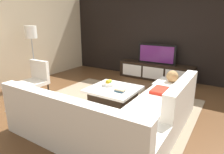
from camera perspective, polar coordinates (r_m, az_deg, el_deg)
ground_plane at (r=4.23m, az=0.85°, el=-8.70°), size 14.00×14.00×0.00m
feature_wall_back at (r=6.31m, az=14.04°, el=12.32°), size 6.40×0.12×2.80m
side_wall_left at (r=6.25m, az=-24.52°, el=11.33°), size 0.12×5.20×2.80m
area_rug at (r=4.27m, az=-0.31°, el=-8.34°), size 3.35×2.73×0.01m
media_console at (r=6.20m, az=12.43°, el=1.57°), size 2.25×0.48×0.50m
television at (r=6.09m, az=12.73°, el=6.49°), size 1.15×0.06×0.58m
sectional_couch at (r=3.19m, az=1.02°, el=-11.69°), size 2.46×2.42×0.83m
coffee_table at (r=4.27m, az=0.40°, el=-5.47°), size 1.02×0.97×0.38m
accent_chair_near at (r=4.92m, az=-21.12°, el=-0.10°), size 0.57×0.53×0.87m
floor_lamp at (r=5.67m, az=-22.32°, el=10.80°), size 0.30×0.30×1.63m
ottoman at (r=4.81m, az=16.69°, el=-3.66°), size 0.70×0.70×0.40m
fruit_bowl at (r=4.36m, az=-0.94°, el=-1.77°), size 0.28×0.28×0.14m
decorative_ball at (r=4.71m, az=17.02°, el=0.18°), size 0.27×0.27×0.27m
book_stack at (r=4.00m, az=2.29°, el=-3.83°), size 0.20×0.13×0.06m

